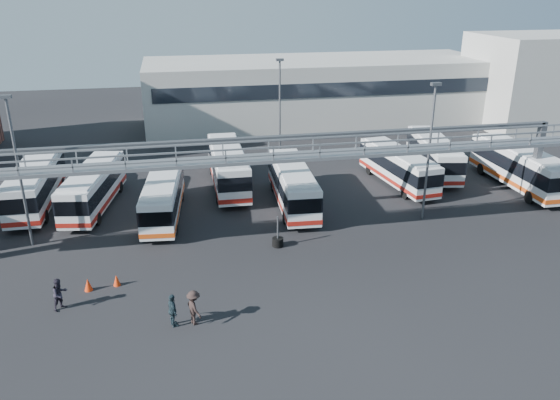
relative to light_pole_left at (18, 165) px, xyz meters
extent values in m
plane|color=black|center=(16.00, -8.00, -5.73)|extent=(140.00, 140.00, 0.00)
cube|color=gray|center=(16.00, -3.00, 0.37)|extent=(50.00, 1.80, 0.22)
cube|color=gray|center=(16.00, -3.85, 1.32)|extent=(50.00, 0.10, 0.10)
cube|color=gray|center=(16.00, -2.15, 1.32)|extent=(50.00, 0.10, 0.10)
cube|color=#4C4F54|center=(16.00, 1.00, 0.57)|extent=(45.00, 0.50, 0.35)
cube|color=#9E9E99|center=(28.00, 30.00, -1.73)|extent=(42.00, 14.00, 8.00)
cube|color=#B2B2AD|center=(54.00, 24.00, -0.23)|extent=(14.00, 12.00, 11.00)
cylinder|color=#4C4F54|center=(0.00, 0.00, -0.73)|extent=(0.18, 0.18, 10.00)
cube|color=#4C4F54|center=(0.00, 0.00, 4.37)|extent=(0.70, 0.35, 0.22)
cylinder|color=#4C4F54|center=(28.00, -1.00, -0.73)|extent=(0.18, 0.18, 10.00)
cube|color=#4C4F54|center=(28.00, -1.00, 4.37)|extent=(0.70, 0.35, 0.22)
cylinder|color=#4C4F54|center=(20.00, 14.00, -0.73)|extent=(0.18, 0.18, 10.00)
cube|color=#4C4F54|center=(20.00, 14.00, 4.37)|extent=(0.70, 0.35, 0.22)
cube|color=silver|center=(-0.99, 7.34, -3.85)|extent=(2.60, 11.31, 2.82)
cube|color=black|center=(-0.99, 7.34, -3.52)|extent=(2.66, 11.37, 1.13)
cube|color=maroon|center=(-0.99, 7.34, -4.85)|extent=(2.65, 11.36, 0.36)
cube|color=silver|center=(-0.99, 7.34, -2.36)|extent=(2.34, 10.18, 0.16)
cylinder|color=black|center=(-2.16, 3.73, -5.21)|extent=(0.31, 1.03, 1.03)
cylinder|color=black|center=(0.17, 3.73, -5.21)|extent=(0.31, 1.03, 1.03)
cylinder|color=black|center=(-2.14, 10.96, -5.21)|extent=(0.31, 1.03, 1.03)
cylinder|color=black|center=(0.19, 10.96, -5.21)|extent=(0.31, 1.03, 1.03)
cube|color=silver|center=(3.51, 6.10, -3.96)|extent=(4.16, 10.90, 2.66)
cube|color=black|center=(3.51, 6.10, -3.65)|extent=(4.23, 10.97, 1.07)
cube|color=maroon|center=(3.51, 6.10, -4.90)|extent=(4.22, 10.96, 0.34)
cube|color=silver|center=(3.51, 6.10, -2.55)|extent=(3.74, 9.81, 0.15)
cylinder|color=black|center=(1.87, 2.92, -5.24)|extent=(0.45, 1.00, 0.97)
cylinder|color=black|center=(4.02, 2.56, -5.24)|extent=(0.45, 1.00, 0.97)
cylinder|color=black|center=(3.00, 9.64, -5.24)|extent=(0.45, 1.00, 0.97)
cylinder|color=black|center=(5.15, 9.28, -5.24)|extent=(0.45, 1.00, 0.97)
cube|color=silver|center=(8.87, 3.13, -4.03)|extent=(3.35, 10.44, 2.56)
cube|color=black|center=(8.87, 3.13, -3.72)|extent=(3.42, 10.50, 1.03)
cube|color=#C74612|center=(8.87, 3.13, -4.94)|extent=(3.41, 10.49, 0.33)
cube|color=silver|center=(8.87, 3.13, -2.67)|extent=(3.02, 9.39, 0.15)
cylinder|color=black|center=(7.50, -0.03, -5.26)|extent=(0.37, 0.96, 0.93)
cylinder|color=black|center=(9.58, -0.24, -5.26)|extent=(0.37, 0.96, 0.93)
cylinder|color=black|center=(8.16, 6.50, -5.26)|extent=(0.37, 0.96, 0.93)
cylinder|color=black|center=(10.24, 6.29, -5.26)|extent=(0.37, 0.96, 0.93)
cube|color=silver|center=(14.36, 8.75, -3.82)|extent=(2.76, 11.54, 2.88)
cube|color=black|center=(14.36, 8.75, -3.48)|extent=(2.82, 11.60, 1.15)
cube|color=maroon|center=(14.36, 8.75, -4.84)|extent=(2.81, 11.59, 0.37)
cube|color=silver|center=(14.36, 8.75, -2.30)|extent=(2.49, 10.39, 0.17)
cylinder|color=black|center=(13.13, 5.08, -5.20)|extent=(0.33, 1.05, 1.05)
cylinder|color=black|center=(15.50, 5.05, -5.20)|extent=(0.33, 1.05, 1.05)
cylinder|color=black|center=(13.22, 12.45, -5.20)|extent=(0.33, 1.05, 1.05)
cylinder|color=black|center=(15.60, 12.42, -5.20)|extent=(0.33, 1.05, 1.05)
cube|color=silver|center=(18.90, 3.42, -3.93)|extent=(3.06, 10.95, 2.71)
cube|color=black|center=(18.90, 3.42, -3.61)|extent=(3.12, 11.02, 1.08)
cube|color=maroon|center=(18.90, 3.42, -4.89)|extent=(3.11, 11.01, 0.34)
cube|color=silver|center=(18.90, 3.42, -2.50)|extent=(2.75, 9.86, 0.16)
cylinder|color=black|center=(17.60, 0.02, -5.24)|extent=(0.35, 1.00, 0.98)
cylinder|color=black|center=(19.82, -0.11, -5.24)|extent=(0.35, 1.00, 0.98)
cylinder|color=black|center=(17.98, 6.94, -5.24)|extent=(0.35, 1.00, 0.98)
cylinder|color=black|center=(20.20, 6.82, -5.24)|extent=(0.35, 1.00, 0.98)
cube|color=silver|center=(29.03, 6.41, -4.02)|extent=(3.47, 10.48, 2.57)
cube|color=black|center=(29.03, 6.41, -3.72)|extent=(3.54, 10.55, 1.03)
cube|color=maroon|center=(29.03, 6.41, -4.93)|extent=(3.53, 10.54, 0.33)
cube|color=silver|center=(29.03, 6.41, -2.66)|extent=(3.12, 9.43, 0.15)
cylinder|color=black|center=(28.36, 3.02, -5.26)|extent=(0.38, 0.96, 0.94)
cylinder|color=black|center=(30.44, 3.26, -5.26)|extent=(0.38, 0.96, 0.94)
cylinder|color=black|center=(27.62, 9.56, -5.26)|extent=(0.38, 0.96, 0.94)
cylinder|color=black|center=(29.71, 9.80, -5.26)|extent=(0.38, 0.96, 0.94)
cube|color=silver|center=(33.62, 8.95, -3.93)|extent=(4.39, 11.08, 2.70)
cube|color=black|center=(33.62, 8.95, -3.61)|extent=(4.46, 11.15, 1.08)
cube|color=maroon|center=(33.62, 8.95, -4.89)|extent=(4.45, 11.14, 0.34)
cube|color=silver|center=(33.62, 8.95, -2.50)|extent=(3.95, 9.97, 0.16)
cylinder|color=black|center=(31.90, 5.75, -5.24)|extent=(0.47, 1.02, 0.98)
cylinder|color=black|center=(34.08, 5.35, -5.24)|extent=(0.47, 1.02, 0.98)
cylinder|color=black|center=(33.16, 12.56, -5.24)|extent=(0.47, 1.02, 0.98)
cylinder|color=black|center=(35.34, 12.15, -5.24)|extent=(0.47, 1.02, 0.98)
cube|color=silver|center=(39.01, 3.77, -3.81)|extent=(2.72, 11.55, 2.88)
cube|color=black|center=(39.01, 3.77, -3.47)|extent=(2.79, 11.61, 1.15)
cube|color=#C74612|center=(39.01, 3.77, -4.84)|extent=(2.78, 11.60, 0.37)
cube|color=silver|center=(39.01, 3.77, -2.29)|extent=(2.45, 10.40, 0.17)
cylinder|color=black|center=(37.78, 0.09, -5.20)|extent=(0.32, 1.05, 1.05)
cylinder|color=black|center=(40.16, 0.06, -5.20)|extent=(0.32, 1.05, 1.05)
cylinder|color=black|center=(37.85, 7.47, -5.20)|extent=(0.32, 1.05, 1.05)
cylinder|color=black|center=(40.23, 7.44, -5.20)|extent=(0.32, 1.05, 1.05)
imported|color=black|center=(3.28, -8.67, -4.81)|extent=(1.12, 1.12, 1.84)
imported|color=black|center=(10.33, -11.53, -4.76)|extent=(1.16, 1.43, 1.93)
imported|color=#1C2B32|center=(9.24, -11.52, -4.80)|extent=(0.75, 1.17, 1.85)
cone|color=red|center=(4.47, -6.96, -5.35)|extent=(0.60, 0.60, 0.75)
cone|color=red|center=(6.04, -6.70, -5.39)|extent=(0.55, 0.55, 0.68)
cylinder|color=black|center=(16.33, -3.50, -5.62)|extent=(0.76, 0.76, 0.18)
cylinder|color=black|center=(16.33, -3.50, -5.42)|extent=(0.76, 0.76, 0.18)
cylinder|color=black|center=(16.33, -3.50, -5.22)|extent=(0.76, 0.76, 0.18)
cylinder|color=#4C4F54|center=(16.33, -3.50, -4.64)|extent=(0.11, 0.11, 2.18)
camera|label=1|loc=(9.91, -36.06, 10.77)|focal=35.00mm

